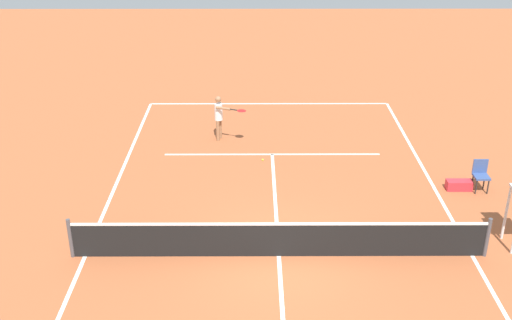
{
  "coord_description": "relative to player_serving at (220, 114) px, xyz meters",
  "views": [
    {
      "loc": [
        0.62,
        13.18,
        8.87
      ],
      "look_at": [
        0.56,
        -3.96,
        0.8
      ],
      "focal_mm": 43.95,
      "sensor_mm": 36.0,
      "label": 1
    }
  ],
  "objects": [
    {
      "name": "player_serving",
      "position": [
        0.0,
        0.0,
        0.0
      ],
      "size": [
        1.16,
        0.92,
        1.63
      ],
      "rotation": [
        0.0,
        0.0,
        1.21
      ],
      "color": "#9E704C",
      "rests_on": "ground"
    },
    {
      "name": "equipment_bag",
      "position": [
        -7.38,
        3.83,
        -0.81
      ],
      "size": [
        0.76,
        0.32,
        0.3
      ],
      "primitive_type": "cube",
      "color": "red",
      "rests_on": "ground"
    },
    {
      "name": "tennis_net",
      "position": [
        -1.82,
        7.38,
        -0.47
      ],
      "size": [
        10.42,
        0.1,
        1.07
      ],
      "color": "#4C4C51",
      "rests_on": "ground"
    },
    {
      "name": "ground_plane",
      "position": [
        -1.82,
        7.38,
        -0.96
      ],
      "size": [
        60.0,
        60.0,
        0.0
      ],
      "primitive_type": "plane",
      "color": "#AD5933"
    },
    {
      "name": "tennis_ball",
      "position": [
        -1.49,
        1.77,
        -0.93
      ],
      "size": [
        0.07,
        0.07,
        0.07
      ],
      "primitive_type": "sphere",
      "color": "#CCE033",
      "rests_on": "ground"
    },
    {
      "name": "courtside_chair_mid",
      "position": [
        -7.97,
        3.85,
        -0.43
      ],
      "size": [
        0.44,
        0.46,
        0.95
      ],
      "color": "#262626",
      "rests_on": "ground"
    },
    {
      "name": "court_lines",
      "position": [
        -1.82,
        7.38,
        -0.96
      ],
      "size": [
        9.82,
        22.31,
        0.01
      ],
      "color": "white",
      "rests_on": "ground"
    }
  ]
}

